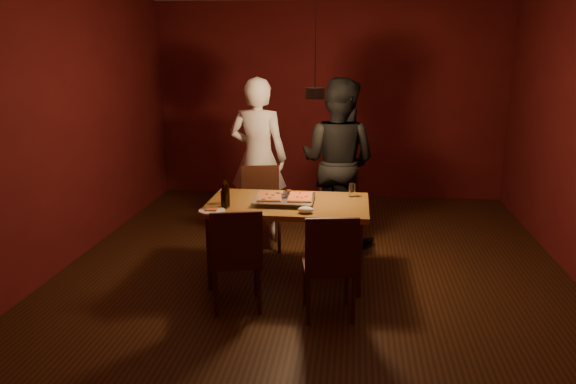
# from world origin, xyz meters

# --- Properties ---
(room_shell) EXTENTS (6.00, 6.00, 6.00)m
(room_shell) POSITION_xyz_m (0.00, 0.00, 1.40)
(room_shell) COLOR #3C2110
(room_shell) RESTS_ON ground
(dining_table) EXTENTS (1.50, 0.90, 0.75)m
(dining_table) POSITION_xyz_m (-0.23, -0.18, 0.68)
(dining_table) COLOR olive
(dining_table) RESTS_ON floor
(chair_far_left) EXTENTS (0.50, 0.50, 0.49)m
(chair_far_left) POSITION_xyz_m (-0.63, 0.66, 0.54)
(chair_far_left) COLOR #38190F
(chair_far_left) RESTS_ON floor
(chair_far_right) EXTENTS (0.45, 0.45, 0.49)m
(chair_far_right) POSITION_xyz_m (0.23, 0.66, 0.54)
(chair_far_right) COLOR #38190F
(chair_far_right) RESTS_ON floor
(chair_near_left) EXTENTS (0.51, 0.51, 0.49)m
(chair_near_left) POSITION_xyz_m (-0.57, -0.93, 0.54)
(chair_near_left) COLOR #38190F
(chair_near_left) RESTS_ON floor
(chair_near_right) EXTENTS (0.48, 0.48, 0.49)m
(chair_near_right) POSITION_xyz_m (0.21, -1.00, 0.54)
(chair_near_right) COLOR #38190F
(chair_near_right) RESTS_ON floor
(pizza_tray) EXTENTS (0.55, 0.45, 0.05)m
(pizza_tray) POSITION_xyz_m (-0.26, -0.19, 0.77)
(pizza_tray) COLOR silver
(pizza_tray) RESTS_ON dining_table
(pizza_meat) EXTENTS (0.25, 0.37, 0.02)m
(pizza_meat) POSITION_xyz_m (-0.40, -0.18, 0.81)
(pizza_meat) COLOR maroon
(pizza_meat) RESTS_ON pizza_tray
(pizza_cheese) EXTENTS (0.23, 0.35, 0.02)m
(pizza_cheese) POSITION_xyz_m (-0.11, -0.18, 0.81)
(pizza_cheese) COLOR gold
(pizza_cheese) RESTS_ON pizza_tray
(spatula) EXTENTS (0.14, 0.25, 0.04)m
(spatula) POSITION_xyz_m (-0.27, -0.15, 0.81)
(spatula) COLOR silver
(spatula) RESTS_ON pizza_tray
(beer_bottle_a) EXTENTS (0.06, 0.06, 0.22)m
(beer_bottle_a) POSITION_xyz_m (-0.77, -0.45, 0.86)
(beer_bottle_a) COLOR black
(beer_bottle_a) RESTS_ON dining_table
(beer_bottle_b) EXTENTS (0.07, 0.07, 0.28)m
(beer_bottle_b) POSITION_xyz_m (-0.77, -0.39, 0.89)
(beer_bottle_b) COLOR black
(beer_bottle_b) RESTS_ON dining_table
(water_glass_left) EXTENTS (0.07, 0.07, 0.11)m
(water_glass_left) POSITION_xyz_m (-0.81, -0.28, 0.81)
(water_glass_left) COLOR silver
(water_glass_left) RESTS_ON dining_table
(water_glass_right) EXTENTS (0.06, 0.06, 0.13)m
(water_glass_right) POSITION_xyz_m (0.36, 0.10, 0.81)
(water_glass_right) COLOR silver
(water_glass_right) RESTS_ON dining_table
(plate_slice) EXTENTS (0.23, 0.23, 0.03)m
(plate_slice) POSITION_xyz_m (-0.86, -0.57, 0.76)
(plate_slice) COLOR white
(plate_slice) RESTS_ON dining_table
(napkin) EXTENTS (0.14, 0.10, 0.06)m
(napkin) POSITION_xyz_m (-0.03, -0.51, 0.78)
(napkin) COLOR white
(napkin) RESTS_ON dining_table
(diner_white) EXTENTS (0.72, 0.52, 1.84)m
(diner_white) POSITION_xyz_m (-0.73, 1.07, 0.92)
(diner_white) COLOR white
(diner_white) RESTS_ON floor
(diner_dark) EXTENTS (1.09, 0.98, 1.85)m
(diner_dark) POSITION_xyz_m (0.20, 0.93, 0.92)
(diner_dark) COLOR black
(diner_dark) RESTS_ON floor
(pendant_lamp) EXTENTS (0.18, 0.18, 1.10)m
(pendant_lamp) POSITION_xyz_m (0.00, 0.00, 1.76)
(pendant_lamp) COLOR black
(pendant_lamp) RESTS_ON ceiling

